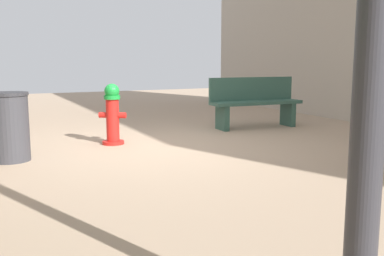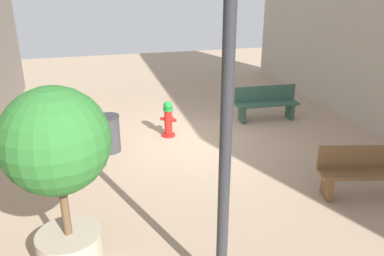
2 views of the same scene
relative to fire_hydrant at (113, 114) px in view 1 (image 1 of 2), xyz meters
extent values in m
plane|color=tan|center=(-0.51, 0.50, -0.46)|extent=(23.40, 23.40, 0.00)
cylinder|color=red|center=(0.00, 0.00, -0.44)|extent=(0.33, 0.33, 0.05)
cylinder|color=red|center=(0.00, 0.00, -0.09)|extent=(0.20, 0.20, 0.64)
cylinder|color=#198C33|center=(0.00, 0.00, 0.26)|extent=(0.25, 0.25, 0.06)
sphere|color=#198C33|center=(0.00, 0.00, 0.35)|extent=(0.23, 0.23, 0.23)
cylinder|color=red|center=(0.12, -0.07, -0.02)|extent=(0.16, 0.15, 0.09)
cylinder|color=red|center=(-0.12, 0.08, -0.02)|extent=(0.16, 0.15, 0.09)
cylinder|color=red|center=(-0.08, -0.13, -0.06)|extent=(0.17, 0.18, 0.11)
cube|color=#33594C|center=(-3.61, -0.39, -0.24)|extent=(0.12, 0.40, 0.45)
cube|color=#33594C|center=(-2.18, -0.46, -0.24)|extent=(0.12, 0.40, 0.45)
cube|color=#33594C|center=(-2.90, -0.43, 0.02)|extent=(1.81, 0.53, 0.06)
cube|color=#33594C|center=(-2.91, -0.62, 0.27)|extent=(1.79, 0.15, 0.44)
cylinder|color=#38383D|center=(1.50, 0.55, -0.05)|extent=(0.48, 0.48, 0.84)
cylinder|color=#2C2C30|center=(1.50, 0.55, 0.39)|extent=(0.50, 0.50, 0.04)
camera|label=1|loc=(1.83, 6.58, 0.82)|focal=41.64mm
camera|label=2|loc=(1.79, 9.04, 3.40)|focal=36.48mm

